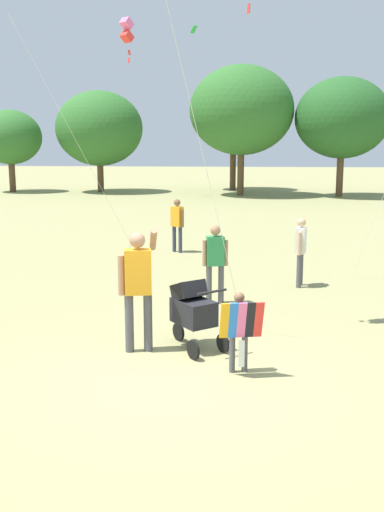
{
  "coord_description": "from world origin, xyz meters",
  "views": [
    {
      "loc": [
        0.75,
        -7.35,
        3.05
      ],
      "look_at": [
        0.04,
        1.61,
        1.3
      ],
      "focal_mm": 42.36,
      "sensor_mm": 36.0,
      "label": 1
    }
  ],
  "objects_px": {
    "child_with_butterfly_kite": "(239,325)",
    "person_sitting_far": "(177,221)",
    "person_adult_flyer": "(138,280)",
    "stroller": "(193,308)",
    "person_kid_running": "(301,246)",
    "person_red_shirt": "(215,258)",
    "kite_green_novelty": "(126,32)"
  },
  "relations": [
    {
      "from": "kite_green_novelty",
      "to": "person_sitting_far",
      "type": "height_order",
      "value": "kite_green_novelty"
    },
    {
      "from": "person_kid_running",
      "to": "person_adult_flyer",
      "type": "bearing_deg",
      "value": -123.11
    },
    {
      "from": "kite_green_novelty",
      "to": "person_adult_flyer",
      "type": "bearing_deg",
      "value": -78.92
    },
    {
      "from": "stroller",
      "to": "kite_green_novelty",
      "type": "distance_m",
      "value": 10.63
    },
    {
      "from": "person_red_shirt",
      "to": "person_kid_running",
      "type": "xyz_separation_m",
      "value": [
        1.72,
        1.48,
        -0.02
      ]
    },
    {
      "from": "child_with_butterfly_kite",
      "to": "person_kid_running",
      "type": "xyz_separation_m",
      "value": [
        1.26,
        4.88,
        0.19
      ]
    },
    {
      "from": "person_adult_flyer",
      "to": "person_sitting_far",
      "type": "bearing_deg",
      "value": 91.82
    },
    {
      "from": "stroller",
      "to": "person_kid_running",
      "type": "relative_size",
      "value": 0.72
    },
    {
      "from": "stroller",
      "to": "person_sitting_far",
      "type": "xyz_separation_m",
      "value": [
        -1.02,
        7.64,
        0.25
      ]
    },
    {
      "from": "child_with_butterfly_kite",
      "to": "stroller",
      "type": "bearing_deg",
      "value": 126.69
    },
    {
      "from": "kite_green_novelty",
      "to": "person_red_shirt",
      "type": "bearing_deg",
      "value": -66.45
    },
    {
      "from": "person_red_shirt",
      "to": "person_sitting_far",
      "type": "distance_m",
      "value": 5.3
    },
    {
      "from": "child_with_butterfly_kite",
      "to": "person_adult_flyer",
      "type": "distance_m",
      "value": 1.67
    },
    {
      "from": "child_with_butterfly_kite",
      "to": "person_sitting_far",
      "type": "bearing_deg",
      "value": 101.26
    },
    {
      "from": "stroller",
      "to": "person_sitting_far",
      "type": "relative_size",
      "value": 0.71
    },
    {
      "from": "person_adult_flyer",
      "to": "person_red_shirt",
      "type": "relative_size",
      "value": 1.23
    },
    {
      "from": "person_red_shirt",
      "to": "stroller",
      "type": "bearing_deg",
      "value": -95.13
    },
    {
      "from": "person_sitting_far",
      "to": "person_kid_running",
      "type": "xyz_separation_m",
      "value": [
        2.96,
        -3.67,
        -0.0
      ]
    },
    {
      "from": "child_with_butterfly_kite",
      "to": "person_red_shirt",
      "type": "bearing_deg",
      "value": 97.66
    },
    {
      "from": "person_sitting_far",
      "to": "child_with_butterfly_kite",
      "type": "bearing_deg",
      "value": -78.74
    },
    {
      "from": "stroller",
      "to": "kite_green_novelty",
      "type": "bearing_deg",
      "value": 106.05
    },
    {
      "from": "kite_green_novelty",
      "to": "person_kid_running",
      "type": "xyz_separation_m",
      "value": [
        4.48,
        -4.86,
        -5.1
      ]
    },
    {
      "from": "child_with_butterfly_kite",
      "to": "person_adult_flyer",
      "type": "xyz_separation_m",
      "value": [
        -1.45,
        0.72,
        0.4
      ]
    },
    {
      "from": "person_adult_flyer",
      "to": "stroller",
      "type": "height_order",
      "value": "person_adult_flyer"
    },
    {
      "from": "child_with_butterfly_kite",
      "to": "person_sitting_far",
      "type": "relative_size",
      "value": 0.75
    },
    {
      "from": "kite_green_novelty",
      "to": "person_red_shirt",
      "type": "relative_size",
      "value": 4.26
    },
    {
      "from": "person_red_shirt",
      "to": "person_kid_running",
      "type": "distance_m",
      "value": 2.26
    },
    {
      "from": "stroller",
      "to": "person_red_shirt",
      "type": "bearing_deg",
      "value": 84.87
    },
    {
      "from": "person_adult_flyer",
      "to": "person_kid_running",
      "type": "xyz_separation_m",
      "value": [
        2.71,
        4.16,
        -0.21
      ]
    },
    {
      "from": "stroller",
      "to": "person_red_shirt",
      "type": "height_order",
      "value": "person_red_shirt"
    },
    {
      "from": "kite_green_novelty",
      "to": "person_kid_running",
      "type": "height_order",
      "value": "kite_green_novelty"
    },
    {
      "from": "kite_green_novelty",
      "to": "person_sitting_far",
      "type": "relative_size",
      "value": 4.36
    }
  ]
}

